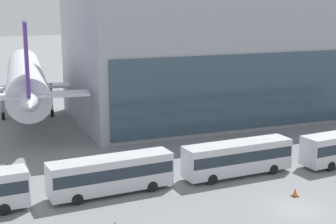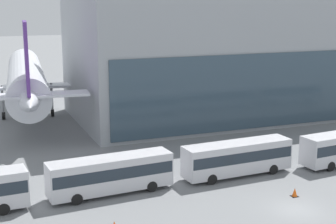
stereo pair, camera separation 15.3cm
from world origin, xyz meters
TOP-DOWN VIEW (x-y plane):
  - ground_plane at (0.00, 0.00)m, footprint 440.00×440.00m
  - airliner_at_gate_far at (-16.47, 43.50)m, footprint 44.55×43.82m
  - airliner_parked_remote at (39.04, 52.67)m, footprint 33.74×31.82m
  - shuttle_bus_2 at (-13.25, 9.07)m, footprint 11.34×3.38m
  - shuttle_bus_3 at (-0.44, 9.22)m, footprint 11.30×3.14m
  - traffic_cone_1 at (1.62, 2.51)m, footprint 0.62×0.62m

SIDE VIEW (x-z plane):
  - ground_plane at x=0.00m, z-range 0.00..0.00m
  - traffic_cone_1 at x=1.62m, z-range -0.01..0.77m
  - shuttle_bus_2 at x=-13.25m, z-range 0.29..3.66m
  - shuttle_bus_3 at x=-0.44m, z-range 0.29..3.66m
  - airliner_at_gate_far at x=-16.47m, z-range -1.77..12.82m
  - airliner_parked_remote at x=39.04m, z-range -2.43..13.60m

